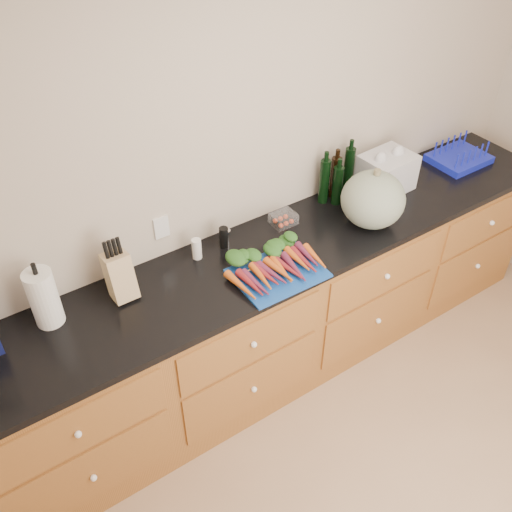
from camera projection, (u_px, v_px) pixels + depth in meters
wall_back at (256, 160)px, 3.04m from camera, size 4.10×0.05×2.60m
cabinets at (287, 309)px, 3.37m from camera, size 3.60×0.64×0.90m
countertop at (290, 247)px, 3.08m from camera, size 3.64×0.62×0.04m
cutting_board at (278, 273)px, 2.87m from camera, size 0.45×0.34×0.01m
carrots at (274, 264)px, 2.88m from camera, size 0.47×0.32×0.06m
squash at (373, 200)px, 3.11m from camera, size 0.35×0.35×0.32m
paper_towel at (44, 298)px, 2.54m from camera, size 0.13×0.13×0.29m
knife_block at (120, 276)px, 2.69m from camera, size 0.12×0.12×0.23m
grinder_salt at (197, 249)px, 2.94m from camera, size 0.05×0.05×0.12m
grinder_pepper at (224, 237)px, 3.01m from camera, size 0.05×0.05×0.12m
canister_chrome at (227, 238)px, 3.02m from camera, size 0.04×0.04×0.10m
tomato_box at (283, 219)px, 3.18m from camera, size 0.14×0.11×0.06m
bottles at (337, 178)px, 3.32m from camera, size 0.24×0.12×0.29m
grocery_bag at (387, 172)px, 3.41m from camera, size 0.32×0.26×0.22m
dish_rack at (459, 157)px, 3.70m from camera, size 0.36×0.29×0.14m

